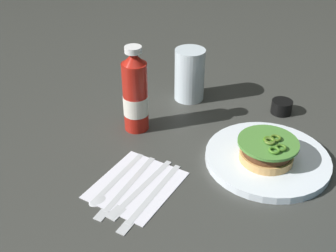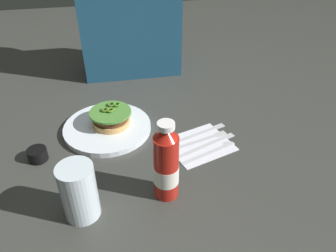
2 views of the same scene
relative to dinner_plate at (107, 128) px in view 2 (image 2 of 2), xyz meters
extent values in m
plane|color=#363733|center=(0.06, -0.14, -0.01)|extent=(3.00, 3.00, 0.00)
cylinder|color=white|center=(0.00, 0.00, 0.00)|extent=(0.26, 0.26, 0.02)
cylinder|color=tan|center=(0.01, 0.01, 0.02)|extent=(0.11, 0.11, 0.02)
cylinder|color=#512D19|center=(0.01, 0.01, 0.03)|extent=(0.10, 0.10, 0.02)
cylinder|color=red|center=(0.01, 0.01, 0.05)|extent=(0.09, 0.09, 0.01)
cylinder|color=#498233|center=(0.01, 0.01, 0.05)|extent=(0.12, 0.12, 0.01)
torus|color=#436720|center=(0.01, 0.01, 0.06)|extent=(0.02, 0.02, 0.01)
torus|color=#457C22|center=(0.03, 0.03, 0.06)|extent=(0.02, 0.02, 0.01)
torus|color=#547127|center=(0.02, 0.01, 0.06)|extent=(0.02, 0.02, 0.01)
torus|color=#416C20|center=(0.02, 0.04, 0.06)|extent=(0.02, 0.02, 0.01)
torus|color=#4A691D|center=(0.00, 0.01, 0.06)|extent=(0.02, 0.02, 0.01)
torus|color=#457C15|center=(0.01, 0.01, 0.06)|extent=(0.02, 0.02, 0.01)
cylinder|color=#B01D13|center=(0.13, -0.29, 0.08)|extent=(0.06, 0.06, 0.17)
cone|color=#B01D13|center=(0.13, -0.29, 0.17)|extent=(0.05, 0.05, 0.03)
cylinder|color=white|center=(0.13, -0.29, 0.19)|extent=(0.04, 0.04, 0.01)
cylinder|color=white|center=(0.13, -0.29, 0.06)|extent=(0.06, 0.06, 0.05)
cylinder|color=silver|center=(-0.07, -0.31, 0.06)|extent=(0.08, 0.08, 0.14)
cylinder|color=black|center=(-0.19, -0.10, 0.01)|extent=(0.05, 0.05, 0.03)
cube|color=white|center=(0.26, -0.12, -0.01)|extent=(0.21, 0.19, 0.00)
cube|color=silver|center=(0.27, -0.17, 0.00)|extent=(0.17, 0.07, 0.00)
ellipsoid|color=silver|center=(0.34, -0.14, 0.00)|extent=(0.04, 0.03, 0.00)
cube|color=silver|center=(0.26, -0.14, 0.00)|extent=(0.17, 0.08, 0.00)
cube|color=silver|center=(0.33, -0.11, 0.00)|extent=(0.08, 0.05, 0.00)
cube|color=silver|center=(0.25, -0.11, 0.00)|extent=(0.19, 0.07, 0.00)
cube|color=silver|center=(0.33, -0.09, 0.00)|extent=(0.04, 0.03, 0.00)
cube|color=silver|center=(0.24, -0.08, 0.00)|extent=(0.18, 0.07, 0.00)
cube|color=silver|center=(0.32, -0.06, 0.00)|extent=(0.08, 0.04, 0.00)
cube|color=navy|center=(0.12, 0.39, 0.19)|extent=(0.36, 0.15, 0.40)
camera|label=1|loc=(0.62, 0.38, 0.54)|focal=44.04mm
camera|label=2|loc=(0.03, -0.84, 0.59)|focal=35.33mm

